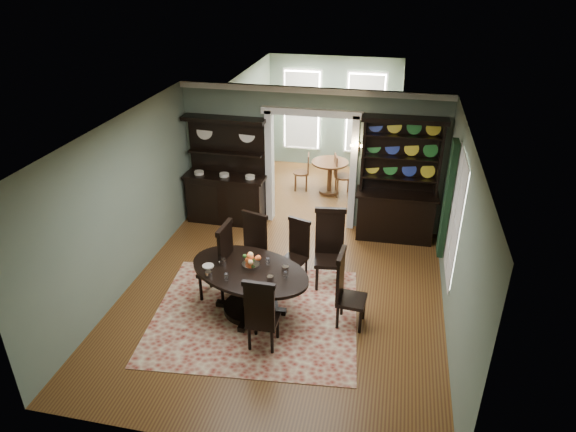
# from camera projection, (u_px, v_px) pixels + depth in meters

# --- Properties ---
(room) EXTENTS (5.51, 6.01, 3.01)m
(room) POSITION_uv_depth(u_px,v_px,m) (280.00, 219.00, 8.15)
(room) COLOR brown
(room) RESTS_ON ground
(parlor) EXTENTS (3.51, 3.50, 3.01)m
(parlor) POSITION_uv_depth(u_px,v_px,m) (328.00, 123.00, 12.95)
(parlor) COLOR brown
(parlor) RESTS_ON ground
(doorway_trim) EXTENTS (2.08, 0.25, 2.57)m
(doorway_trim) POSITION_uv_depth(u_px,v_px,m) (311.00, 153.00, 10.71)
(doorway_trim) COLOR silver
(doorway_trim) RESTS_ON floor
(right_window) EXTENTS (0.15, 1.47, 2.12)m
(right_window) POSITION_uv_depth(u_px,v_px,m) (451.00, 209.00, 8.41)
(right_window) COLOR white
(right_window) RESTS_ON wall_right
(wall_sconce) EXTENTS (0.27, 0.21, 0.21)m
(wall_sconce) POSITION_uv_depth(u_px,v_px,m) (357.00, 146.00, 10.27)
(wall_sconce) COLOR gold
(wall_sconce) RESTS_ON back_wall_right
(rug) EXTENTS (3.59, 3.20, 0.01)m
(rug) POSITION_uv_depth(u_px,v_px,m) (255.00, 315.00, 8.50)
(rug) COLOR maroon
(rug) RESTS_ON floor
(dining_table) EXTENTS (2.42, 2.42, 0.81)m
(dining_table) POSITION_uv_depth(u_px,v_px,m) (250.00, 282.00, 8.35)
(dining_table) COLOR black
(dining_table) RESTS_ON rug
(centerpiece) EXTENTS (1.45, 0.93, 0.24)m
(centerpiece) POSITION_uv_depth(u_px,v_px,m) (251.00, 263.00, 8.29)
(centerpiece) COLOR silver
(centerpiece) RESTS_ON dining_table
(chair_far_left) EXTENTS (0.61, 0.59, 1.33)m
(chair_far_left) POSITION_uv_depth(u_px,v_px,m) (253.00, 247.00, 9.10)
(chair_far_left) COLOR black
(chair_far_left) RESTS_ON rug
(chair_far_mid) EXTENTS (0.53, 0.52, 1.16)m
(chair_far_mid) POSITION_uv_depth(u_px,v_px,m) (297.00, 248.00, 9.25)
(chair_far_mid) COLOR black
(chair_far_mid) RESTS_ON rug
(chair_far_right) EXTENTS (0.59, 0.57, 1.44)m
(chair_far_right) POSITION_uv_depth(u_px,v_px,m) (329.00, 245.00, 9.04)
(chair_far_right) COLOR black
(chair_far_right) RESTS_ON rug
(chair_end_left) EXTENTS (0.54, 0.57, 1.43)m
(chair_end_left) POSITION_uv_depth(u_px,v_px,m) (221.00, 260.00, 8.60)
(chair_end_left) COLOR black
(chair_end_left) RESTS_ON rug
(chair_end_right) EXTENTS (0.49, 0.51, 1.30)m
(chair_end_right) POSITION_uv_depth(u_px,v_px,m) (345.00, 287.00, 8.02)
(chair_end_right) COLOR black
(chair_end_right) RESTS_ON rug
(chair_near) EXTENTS (0.49, 0.44, 1.26)m
(chair_near) POSITION_uv_depth(u_px,v_px,m) (261.00, 313.00, 7.48)
(chair_near) COLOR black
(chair_near) RESTS_ON rug
(sideboard) EXTENTS (1.77, 0.64, 2.33)m
(sideboard) POSITION_uv_depth(u_px,v_px,m) (226.00, 186.00, 11.18)
(sideboard) COLOR black
(sideboard) RESTS_ON floor
(welsh_dresser) EXTENTS (1.66, 0.64, 2.56)m
(welsh_dresser) POSITION_uv_depth(u_px,v_px,m) (397.00, 196.00, 10.44)
(welsh_dresser) COLOR black
(welsh_dresser) RESTS_ON floor
(parlor_table) EXTENTS (0.89, 0.89, 0.83)m
(parlor_table) POSITION_uv_depth(u_px,v_px,m) (330.00, 173.00, 12.59)
(parlor_table) COLOR #4E2616
(parlor_table) RESTS_ON parlor_floor
(parlor_chair_left) EXTENTS (0.41, 0.40, 0.94)m
(parlor_chair_left) POSITION_uv_depth(u_px,v_px,m) (304.00, 171.00, 12.79)
(parlor_chair_left) COLOR #4E2616
(parlor_chair_left) RESTS_ON parlor_floor
(parlor_chair_right) EXTENTS (0.48, 0.47, 1.05)m
(parlor_chair_right) POSITION_uv_depth(u_px,v_px,m) (340.00, 174.00, 12.44)
(parlor_chair_right) COLOR #4E2616
(parlor_chair_right) RESTS_ON parlor_floor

